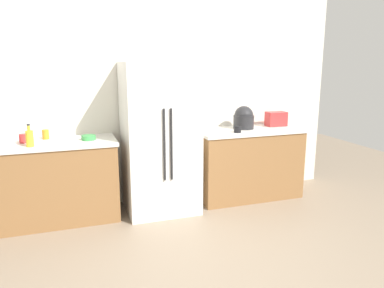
% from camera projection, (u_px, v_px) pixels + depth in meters
% --- Properties ---
extents(ground_plane, '(9.69, 9.69, 0.00)m').
position_uv_depth(ground_plane, '(213.00, 269.00, 3.26)').
color(ground_plane, gray).
extents(kitchen_back_panel, '(4.85, 0.10, 2.89)m').
position_uv_depth(kitchen_back_panel, '(158.00, 88.00, 4.70)').
color(kitchen_back_panel, silver).
rests_on(kitchen_back_panel, ground_plane).
extents(counter_left, '(1.57, 0.64, 0.92)m').
position_uv_depth(counter_left, '(46.00, 182.00, 4.15)').
color(counter_left, olive).
rests_on(counter_left, ground_plane).
extents(counter_right, '(1.38, 0.64, 0.92)m').
position_uv_depth(counter_right, '(248.00, 163.00, 4.93)').
color(counter_right, olive).
rests_on(counter_right, ground_plane).
extents(refrigerator, '(0.84, 0.74, 1.78)m').
position_uv_depth(refrigerator, '(160.00, 138.00, 4.40)').
color(refrigerator, white).
rests_on(refrigerator, ground_plane).
extents(toaster, '(0.27, 0.16, 0.19)m').
position_uv_depth(toaster, '(276.00, 119.00, 5.03)').
color(toaster, red).
rests_on(toaster, counter_right).
extents(rice_cooker, '(0.27, 0.27, 0.30)m').
position_uv_depth(rice_cooker, '(244.00, 118.00, 4.83)').
color(rice_cooker, '#262628').
rests_on(rice_cooker, counter_right).
extents(bottle_a, '(0.08, 0.08, 0.24)m').
position_uv_depth(bottle_a, '(30.00, 138.00, 3.82)').
color(bottle_a, yellow).
rests_on(bottle_a, counter_left).
extents(cup_a, '(0.07, 0.07, 0.11)m').
position_uv_depth(cup_a, '(46.00, 134.00, 4.20)').
color(cup_a, orange).
rests_on(cup_a, counter_left).
extents(cup_b, '(0.09, 0.09, 0.08)m').
position_uv_depth(cup_b, '(237.00, 130.00, 4.58)').
color(cup_b, black).
rests_on(cup_b, counter_right).
extents(cup_c, '(0.08, 0.08, 0.10)m').
position_uv_depth(cup_c, '(23.00, 139.00, 4.00)').
color(cup_c, red).
rests_on(cup_c, counter_left).
extents(bowl_a, '(0.16, 0.16, 0.05)m').
position_uv_depth(bowl_a, '(89.00, 138.00, 4.16)').
color(bowl_a, green).
rests_on(bowl_a, counter_left).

